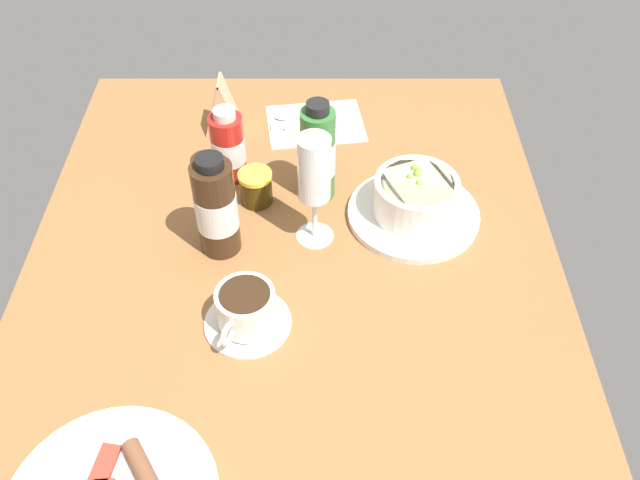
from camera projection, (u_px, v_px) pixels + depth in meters
ground_plane at (292, 282)px, 106.34cm from camera, size 110.00×84.00×3.00cm
porridge_bowl at (415, 200)px, 111.85cm from camera, size 21.88×21.88×8.50cm
cutlery_setting at (313, 123)px, 132.43cm from camera, size 16.22×19.94×0.90cm
coffee_cup at (246, 310)px, 96.53cm from camera, size 12.94×12.63×6.67cm
wine_glass at (314, 174)px, 101.86cm from camera, size 6.06×6.06×19.66cm
jam_jar at (256, 187)px, 115.06cm from camera, size 5.68×5.68×6.00cm
sauce_bottle_brown at (216, 208)px, 103.78cm from camera, size 6.46×6.46×17.95cm
sauce_bottle_red at (228, 147)px, 117.33cm from camera, size 5.85×5.85×13.93cm
sauce_bottle_green at (318, 154)px, 112.42cm from camera, size 5.84×5.84×18.52cm
menu_card at (222, 105)px, 127.33cm from camera, size 5.10×6.67×11.20cm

